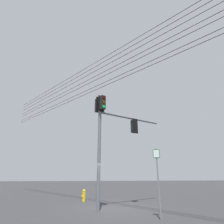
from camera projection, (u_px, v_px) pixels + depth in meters
The scene contains 5 objects.
ground_plane at pixel (113, 208), 10.57m from camera, with size 60.00×60.00×0.00m, color #2D2D30.
signal_mast_assembly at pixel (111, 127), 11.55m from camera, with size 3.09×4.81×6.68m.
route_sign_primary at pixel (158, 175), 8.57m from camera, with size 0.13×0.33×3.14m.
fire_hydrant at pixel (84, 195), 12.88m from camera, with size 0.24×0.30×0.81m.
overhead_wire_span at pixel (90, 79), 12.98m from camera, with size 17.94×16.63×2.23m.
Camera 1 is at (11.78, -0.82, 2.09)m, focal length 28.85 mm.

